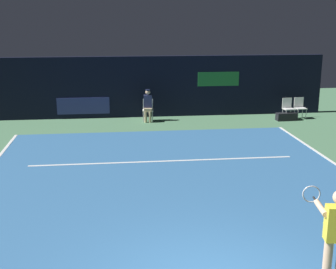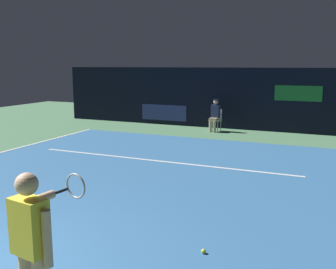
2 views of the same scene
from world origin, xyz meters
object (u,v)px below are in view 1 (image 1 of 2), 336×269
Objects in this scene: tennis_player at (336,235)px; equipment_bag at (286,117)px; courtside_chair_far at (300,107)px; courtside_chair_near at (288,107)px; line_judge_on_chair at (148,105)px; tennis_ball at (325,223)px.

tennis_player is 12.66m from equipment_bag.
courtside_chair_near is at bearing -171.82° from courtside_chair_far.
tennis_player reaches higher than equipment_bag.
tennis_ball is at bearing -74.11° from line_judge_on_chair.
tennis_player reaches higher than courtside_chair_far.
line_judge_on_chair is 1.50× the size of courtside_chair_far.
tennis_ball is 0.08× the size of equipment_bag.
tennis_player is 1.97× the size of courtside_chair_far.
courtside_chair_far is 0.87m from equipment_bag.
tennis_player is 25.44× the size of tennis_ball.
equipment_bag is at bearing 73.73° from tennis_ball.
tennis_player is 12.72m from line_judge_on_chair.
tennis_player is 1.31× the size of line_judge_on_chair.
courtside_chair_far reaches higher than tennis_ball.
tennis_player reaches higher than line_judge_on_chair.
equipment_bag is (-0.72, -0.36, -0.34)m from courtside_chair_far.
line_judge_on_chair is 10.68m from tennis_ball.
courtside_chair_near is 0.47m from equipment_bag.
tennis_player is at bearing -110.12° from courtside_chair_far.
courtside_chair_far is (4.54, 12.40, -0.49)m from tennis_player.
courtside_chair_far is 1.05× the size of equipment_bag.
line_judge_on_chair is at bearing 177.61° from courtside_chair_near.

